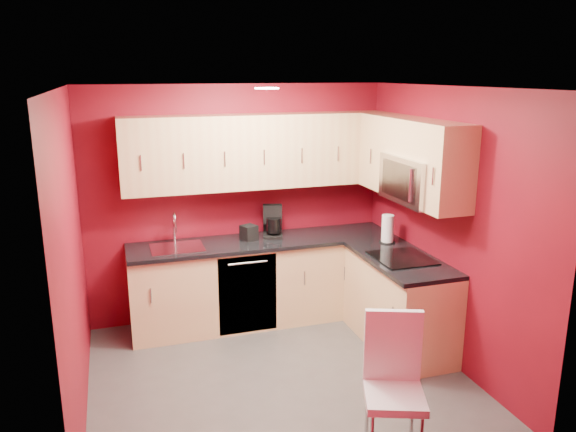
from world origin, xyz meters
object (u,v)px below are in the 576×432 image
sink (177,244)px  paper_towel (388,229)px  dining_chair (395,389)px  microwave (417,180)px  coffee_maker (273,222)px  napkin_holder (249,233)px

sink → paper_towel: sink is taller
sink → paper_towel: 2.15m
sink → dining_chair: sink is taller
dining_chair → paper_towel: bearing=85.1°
microwave → paper_towel: 0.79m
microwave → dining_chair: (-0.92, -1.40, -1.16)m
coffee_maker → microwave: bearing=-29.4°
napkin_holder → paper_towel: (1.34, -0.52, 0.07)m
sink → napkin_holder: size_ratio=3.33×
napkin_holder → dining_chair: napkin_holder is taller
paper_towel → dining_chair: (-0.91, -1.91, -0.55)m
microwave → dining_chair: size_ratio=0.76×
napkin_holder → microwave: bearing=-37.5°
coffee_maker → paper_towel: (1.07, -0.55, -0.02)m
coffee_maker → paper_towel: coffee_maker is taller
microwave → sink: microwave is taller
microwave → coffee_maker: bearing=135.3°
coffee_maker → paper_towel: 1.20m
sink → napkin_holder: (0.75, 0.03, 0.04)m
dining_chair → coffee_maker: bearing=114.3°
sink → paper_towel: (2.09, -0.49, 0.11)m
sink → coffee_maker: bearing=3.4°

